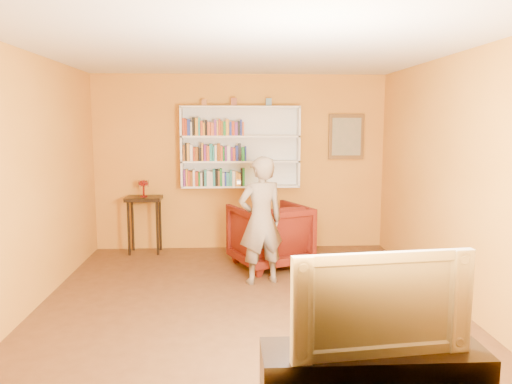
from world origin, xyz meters
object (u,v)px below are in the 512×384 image
armchair (270,235)px  ruby_lustre (143,185)px  television (376,299)px  console_table (144,206)px  bookshelf (240,147)px  person (261,220)px

armchair → ruby_lustre: bearing=-46.9°
ruby_lustre → television: bearing=-63.9°
console_table → bookshelf: bearing=6.2°
armchair → person: (-0.17, -0.71, 0.35)m
console_table → ruby_lustre: 0.33m
armchair → television: size_ratio=0.82×
console_table → person: size_ratio=0.55×
armchair → person: size_ratio=0.61×
television → ruby_lustre: bearing=109.5°
armchair → television: 3.72m
television → console_table: bearing=109.5°
ruby_lustre → armchair: size_ratio=0.26×
bookshelf → console_table: 1.71m
person → bookshelf: bearing=-100.6°
bookshelf → person: 1.89m
bookshelf → console_table: bookshelf is taller
console_table → armchair: bearing=-24.2°
ruby_lustre → television: 5.02m
person → ruby_lustre: bearing=-60.2°
ruby_lustre → armchair: ruby_lustre is taller
bookshelf → person: bookshelf is taller
ruby_lustre → person: size_ratio=0.16×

